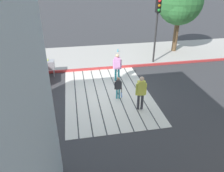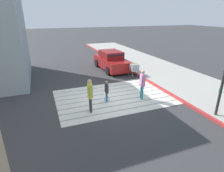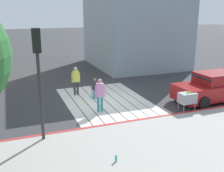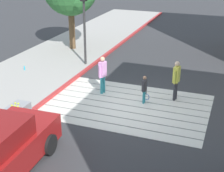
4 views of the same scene
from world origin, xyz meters
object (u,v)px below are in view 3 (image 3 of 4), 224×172
Objects in this scene: water_bottle at (116,158)px; traffic_light_corner at (38,63)px; pedestrian_adult_lead at (100,93)px; tennis_ball_cart at (187,98)px; pedestrian_child_with_racket at (95,88)px; car_parked_near_curb at (213,88)px; pedestrian_adult_trailing at (76,79)px.

traffic_light_corner is at bearing 38.23° from water_bottle.
pedestrian_adult_lead is (4.69, -1.04, 0.74)m from water_bottle.
pedestrian_child_with_racket is at bearing 46.30° from tennis_ball_cart.
tennis_ball_cart is 0.86× the size of pedestrian_child_with_racket.
car_parked_near_curb is 3.69× the size of pedestrian_child_with_racket.
traffic_light_corner is 3.58× the size of pedestrian_child_with_racket.
car_parked_near_curb is 19.85× the size of water_bottle.
car_parked_near_curb reaches higher than water_bottle.
traffic_light_corner reaches higher than water_bottle.
traffic_light_corner reaches higher than pedestrian_child_with_racket.
pedestrian_adult_trailing is (4.57, 4.41, 0.28)m from tennis_ball_cart.
pedestrian_child_with_racket is at bearing -11.77° from water_bottle.
pedestrian_child_with_racket reaches higher than tennis_ball_cart.
pedestrian_adult_trailing reaches higher than tennis_ball_cart.
pedestrian_child_with_racket is at bearing -39.03° from traffic_light_corner.
pedestrian_child_with_racket is (1.95, -0.35, -0.31)m from pedestrian_adult_lead.
traffic_light_corner is at bearing 153.97° from pedestrian_adult_trailing.
car_parked_near_curb is 2.63× the size of pedestrian_adult_lead.
car_parked_near_curb is at bearing -68.87° from tennis_ball_cart.
pedestrian_adult_trailing is at bearing 61.46° from car_parked_near_curb.
pedestrian_adult_trailing is (7.75, -0.59, 0.74)m from water_bottle.
pedestrian_child_with_racket is (4.14, -3.35, -2.38)m from traffic_light_corner.
car_parked_near_curb is 2.50m from tennis_ball_cart.
pedestrian_adult_lead is at bearing 69.21° from tennis_ball_cart.
pedestrian_adult_lead is at bearing -54.00° from traffic_light_corner.
water_bottle is at bearing -141.77° from traffic_light_corner.
pedestrian_child_with_racket is (6.64, -1.38, 0.43)m from water_bottle.
tennis_ball_cart is 4.25m from pedestrian_adult_lead.
tennis_ball_cart is at bearing -57.56° from water_bottle.
car_parked_near_curb is at bearing -80.37° from traffic_light_corner.
pedestrian_adult_lead is (2.18, -3.01, -2.07)m from traffic_light_corner.
pedestrian_adult_lead is 0.99× the size of pedestrian_adult_trailing.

